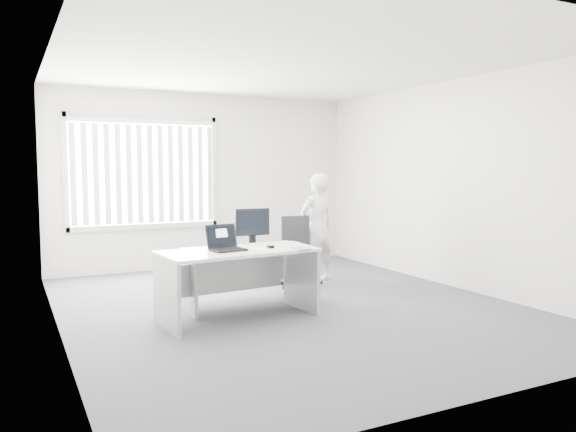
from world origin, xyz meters
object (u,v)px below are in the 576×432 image
desk_far (249,264)px  person (317,228)px  desk_near (238,269)px  laptop (228,238)px  office_chair (298,265)px  monitor (252,227)px

desk_far → person: (1.42, 0.88, 0.28)m
desk_near → person: size_ratio=1.11×
laptop → desk_near: bearing=7.2°
person → laptop: 2.33m
office_chair → laptop: laptop is taller
desk_near → laptop: size_ratio=4.89×
desk_near → person: 2.22m
person → laptop: (-1.87, -1.39, 0.12)m
desk_far → laptop: laptop is taller
desk_near → desk_far: 0.58m
office_chair → laptop: bearing=-129.3°
desk_near → laptop: laptop is taller
desk_near → office_chair: office_chair is taller
monitor → laptop: bearing=-125.5°
desk_near → monitor: size_ratio=3.87×
office_chair → desk_near: bearing=-127.6°
office_chair → person: 0.64m
desk_far → desk_near: bearing=-123.0°
monitor → person: bearing=28.7°
desk_far → monitor: bearing=61.5°
laptop → monitor: monitor is taller
person → office_chair: bearing=14.4°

